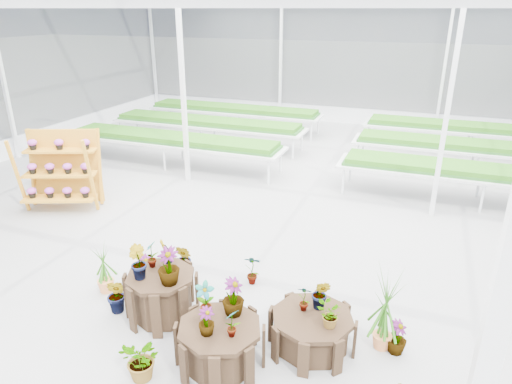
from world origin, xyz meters
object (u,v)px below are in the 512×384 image
(plinth_mid, at_px, (220,345))
(shelf_rack, at_px, (60,172))
(plinth_low, at_px, (312,331))
(plinth_tall, at_px, (162,295))

(plinth_mid, distance_m, shelf_rack, 6.26)
(plinth_mid, distance_m, plinth_low, 1.22)
(plinth_mid, bearing_deg, plinth_tall, 153.43)
(plinth_tall, height_order, shelf_rack, shelf_rack)
(plinth_low, bearing_deg, plinth_mid, -145.01)
(plinth_low, bearing_deg, plinth_tall, -177.40)
(shelf_rack, bearing_deg, plinth_tall, -54.35)
(plinth_low, xyz_separation_m, shelf_rack, (-6.34, 2.52, 0.61))
(plinth_mid, xyz_separation_m, plinth_low, (1.00, 0.70, -0.04))
(plinth_tall, distance_m, plinth_mid, 1.34)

